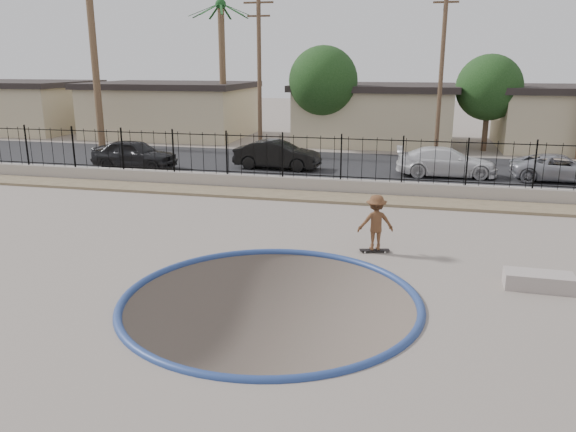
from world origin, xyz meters
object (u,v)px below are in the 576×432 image
(skater, at_px, (376,226))
(car_a, at_px, (134,154))
(car_d, at_px, (561,168))
(concrete_ledge, at_px, (539,281))
(car_b, at_px, (277,155))
(skateboard, at_px, (375,250))
(car_c, at_px, (446,162))

(skater, distance_m, car_a, 16.78)
(skater, height_order, car_d, skater)
(concrete_ledge, distance_m, car_b, 17.13)
(concrete_ledge, distance_m, car_d, 14.22)
(skateboard, xyz_separation_m, concrete_ledge, (4.12, -1.82, 0.14))
(car_b, height_order, car_d, car_b)
(skater, xyz_separation_m, car_d, (7.44, 12.00, -0.16))
(concrete_ledge, bearing_deg, car_a, 144.74)
(car_b, distance_m, car_c, 8.36)
(car_b, bearing_deg, concrete_ledge, -141.18)
(car_a, bearing_deg, concrete_ledge, -123.33)
(car_b, relative_size, car_d, 1.00)
(car_a, distance_m, car_b, 7.35)
(skater, distance_m, concrete_ledge, 4.54)
(car_a, distance_m, car_d, 20.67)
(car_d, bearing_deg, car_a, 93.73)
(skater, relative_size, car_d, 0.37)
(car_b, distance_m, car_d, 13.44)
(car_c, xyz_separation_m, car_d, (5.08, 0.00, -0.08))
(car_b, bearing_deg, skater, -150.83)
(skater, relative_size, car_c, 0.34)
(car_c, height_order, car_d, car_c)
(car_a, xyz_separation_m, car_c, (15.53, 1.60, -0.06))
(car_a, relative_size, car_d, 1.00)
(concrete_ledge, relative_size, car_b, 0.37)
(concrete_ledge, xyz_separation_m, car_c, (-1.76, 13.82, 0.52))
(car_d, bearing_deg, skater, 147.48)
(car_d, bearing_deg, concrete_ledge, 165.75)
(car_b, height_order, car_c, car_b)
(concrete_ledge, distance_m, car_c, 13.94)
(skateboard, distance_m, car_b, 13.43)
(skateboard, xyz_separation_m, car_a, (-13.17, 10.40, 0.72))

